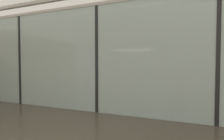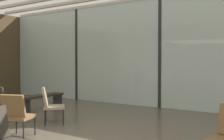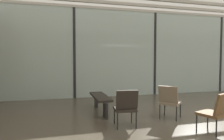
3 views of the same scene
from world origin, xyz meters
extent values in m
cube|color=#A3B7B2|center=(0.00, 5.20, 1.79)|extent=(14.00, 0.08, 3.58)
cube|color=black|center=(-3.50, 5.20, 1.79)|extent=(0.10, 0.12, 3.58)
cube|color=black|center=(0.00, 5.20, 1.79)|extent=(0.10, 0.12, 3.58)
sphere|color=gray|center=(-3.78, 9.41, 1.99)|extent=(2.19, 2.19, 2.19)
sphere|color=black|center=(-1.47, 7.58, 2.28)|extent=(0.28, 0.28, 0.28)
sphere|color=black|center=(-0.57, 7.58, 2.28)|extent=(0.28, 0.28, 0.28)
sphere|color=black|center=(0.33, 7.58, 2.28)|extent=(0.28, 0.28, 0.28)
sphere|color=black|center=(1.23, 7.58, 2.28)|extent=(0.28, 0.28, 0.28)
cube|color=brown|center=(-1.05, 0.52, 0.40)|extent=(0.61, 0.61, 0.06)
cube|color=brown|center=(-0.98, 0.31, 0.65)|extent=(0.50, 0.29, 0.44)
cylinder|color=black|center=(-0.92, 0.78, 0.18)|extent=(0.03, 0.03, 0.37)
cylinder|color=black|center=(-1.32, 0.64, 0.18)|extent=(0.03, 0.03, 0.37)
cylinder|color=black|center=(-0.78, 0.39, 0.18)|extent=(0.03, 0.03, 0.37)
cylinder|color=black|center=(-1.18, 0.25, 0.18)|extent=(0.03, 0.03, 0.37)
cube|color=#7F705B|center=(-1.30, 1.71, 0.40)|extent=(0.68, 0.68, 0.06)
cube|color=#7F705B|center=(-1.45, 1.56, 0.65)|extent=(0.43, 0.44, 0.44)
cylinder|color=black|center=(-1.00, 1.70, 0.18)|extent=(0.03, 0.03, 0.37)
cylinder|color=black|center=(-1.29, 2.01, 0.18)|extent=(0.03, 0.03, 0.37)
cylinder|color=black|center=(-1.31, 1.41, 0.18)|extent=(0.03, 0.03, 0.37)
cylinder|color=black|center=(-1.60, 1.72, 0.18)|extent=(0.03, 0.03, 0.37)
cube|color=#28231E|center=(-2.65, 1.40, 0.40)|extent=(0.53, 0.53, 0.06)
cylinder|color=black|center=(-2.42, 1.59, 0.18)|extent=(0.03, 0.03, 0.37)
cylinder|color=black|center=(-2.84, 1.63, 0.18)|extent=(0.03, 0.03, 0.37)
cylinder|color=black|center=(-2.47, 1.17, 0.18)|extent=(0.03, 0.03, 0.37)
cube|color=#28231E|center=(-2.94, 2.84, 0.44)|extent=(0.41, 1.50, 0.06)
cube|color=#262628|center=(-2.93, 2.17, 0.21)|extent=(0.06, 0.36, 0.41)
cube|color=#262628|center=(-2.94, 3.51, 0.21)|extent=(0.06, 0.36, 0.41)
camera|label=1|loc=(2.46, 0.14, 1.63)|focal=26.65mm
camera|label=2|loc=(3.16, -2.78, 1.46)|focal=41.53mm
camera|label=3|loc=(-4.11, -2.93, 1.52)|focal=32.30mm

